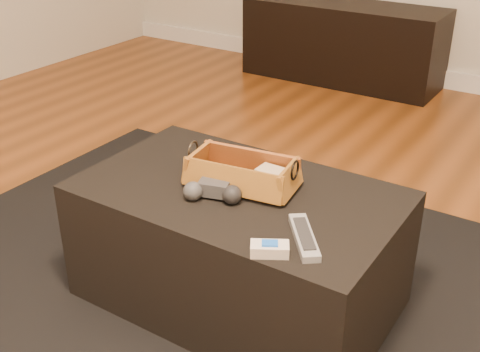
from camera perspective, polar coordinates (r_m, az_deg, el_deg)
The scene contains 11 objects.
floor at distance 2.16m, azimuth -6.41°, elevation -11.01°, with size 5.00×5.50×0.01m, color brown.
baseboard at distance 4.36m, azimuth 16.86°, elevation 9.13°, with size 5.00×0.04×0.12m, color white.
media_cabinet at distance 4.26m, azimuth 9.70°, elevation 12.36°, with size 1.34×0.45×0.53m, color black.
area_rug at distance 2.07m, azimuth -0.93°, elevation -12.22°, with size 2.60×2.00×0.01m, color black.
ottoman at distance 1.98m, azimuth -0.17°, elevation -6.61°, with size 1.00×0.60×0.42m, color black.
tv_remote at distance 1.88m, azimuth -0.44°, elevation -0.42°, with size 0.18×0.04×0.02m, color black.
cloth_bundle at distance 1.86m, azimuth 3.10°, elevation -0.10°, with size 0.10×0.07×0.05m, color tan.
wicker_basket at distance 1.87m, azimuth 0.21°, elevation 0.17°, with size 0.37×0.23×0.12m.
game_controller at distance 1.80m, azimuth -2.54°, elevation -1.40°, with size 0.19×0.14×0.06m.
silver_remote at distance 1.63m, azimuth 6.10°, elevation -5.75°, with size 0.17×0.20×0.02m.
cream_gadget at distance 1.56m, azimuth 2.83°, elevation -6.91°, with size 0.11×0.09×0.04m.
Camera 1 is at (1.11, -1.29, 1.32)m, focal length 45.00 mm.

